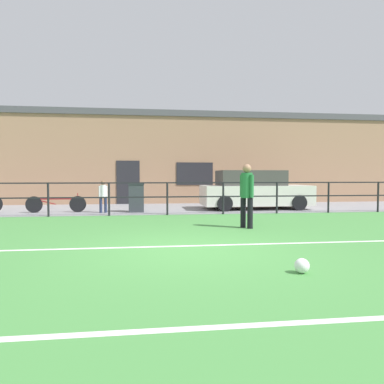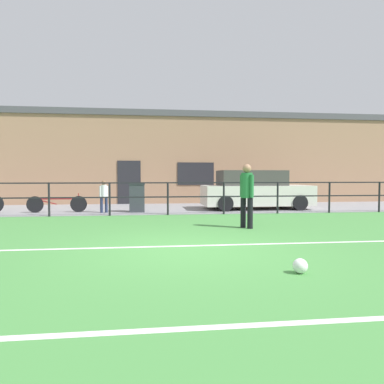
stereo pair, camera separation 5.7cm
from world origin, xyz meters
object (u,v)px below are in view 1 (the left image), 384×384
bicycle_parked_0 (56,204)px  trash_bin_0 (136,197)px  player_striker (247,192)px  spectator_child (103,194)px  parked_car_red (254,191)px  soccer_ball_match (302,266)px

bicycle_parked_0 → trash_bin_0: (2.94, -0.21, 0.24)m
player_striker → spectator_child: bearing=-166.3°
parked_car_red → trash_bin_0: 4.81m
spectator_child → trash_bin_0: bearing=165.2°
soccer_ball_match → spectator_child: spectator_child is taller
player_striker → spectator_child: 6.02m
bicycle_parked_0 → player_striker: bearing=-38.3°
spectator_child → bicycle_parked_0: bearing=-29.1°
spectator_child → parked_car_red: (5.96, 0.79, 0.08)m
spectator_child → bicycle_parked_0: 1.80m
player_striker → spectator_child: size_ratio=1.42×
bicycle_parked_0 → spectator_child: bearing=-9.9°
soccer_ball_match → player_striker: bearing=83.8°
bicycle_parked_0 → trash_bin_0: bearing=-4.1°
spectator_child → parked_car_red: 6.01m
parked_car_red → trash_bin_0: bearing=-171.7°
soccer_ball_match → spectator_child: size_ratio=0.18×
player_striker → trash_bin_0: bearing=-176.4°
player_striker → soccer_ball_match: bearing=-36.2°
spectator_child → player_striker: bearing=114.5°
parked_car_red → bicycle_parked_0: 7.72m
player_striker → parked_car_red: 5.45m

